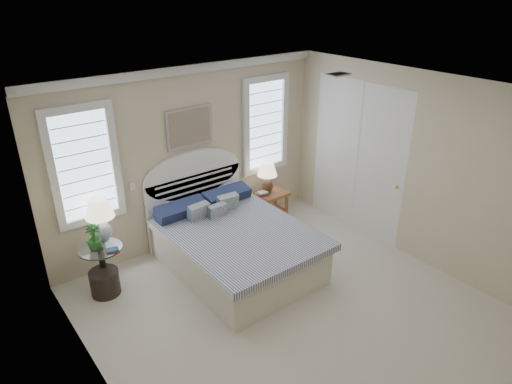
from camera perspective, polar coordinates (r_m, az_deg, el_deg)
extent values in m
cube|color=beige|center=(5.79, 5.72, -15.45)|extent=(4.50, 5.00, 0.01)
cube|color=white|center=(4.54, 7.19, 11.45)|extent=(4.50, 5.00, 0.01)
cube|color=#C5B794|center=(6.86, -8.19, 4.33)|extent=(4.50, 0.02, 2.70)
cube|color=#C5B794|center=(4.03, -18.11, -12.99)|extent=(0.02, 5.00, 2.70)
cube|color=#C5B794|center=(6.66, 20.54, 2.27)|extent=(0.02, 5.00, 2.70)
cube|color=silver|center=(6.49, -8.72, 14.94)|extent=(4.50, 0.08, 0.12)
cube|color=#B2B2B2|center=(5.93, 10.18, 14.28)|extent=(0.30, 0.20, 0.02)
cube|color=silver|center=(6.55, -15.19, 0.74)|extent=(0.08, 0.01, 0.12)
cube|color=#C9E5FF|center=(6.20, -20.69, 3.09)|extent=(0.90, 0.06, 1.60)
cube|color=#C9E5FF|center=(7.51, 1.11, 8.43)|extent=(0.90, 0.06, 1.60)
cube|color=silver|center=(6.68, -8.26, 8.00)|extent=(0.74, 0.04, 0.58)
cube|color=silver|center=(7.34, 12.51, 4.11)|extent=(0.02, 1.80, 2.40)
cube|color=beige|center=(6.45, -2.31, -7.55)|extent=(1.60, 2.10, 0.55)
cube|color=navy|center=(6.25, -2.09, -5.32)|extent=(1.72, 2.15, 0.10)
cube|color=white|center=(7.14, -7.56, -1.82)|extent=(1.62, 0.08, 1.10)
cube|color=#1D2848|center=(6.67, -9.35, -2.25)|extent=(0.75, 0.31, 0.23)
cube|color=#1D2848|center=(7.03, -3.67, -0.44)|extent=(0.75, 0.31, 0.23)
cube|color=navy|center=(6.56, -7.22, -2.78)|extent=(0.33, 0.20, 0.34)
cube|color=navy|center=(6.79, -3.61, -1.59)|extent=(0.33, 0.20, 0.34)
cube|color=navy|center=(6.61, -4.90, -2.64)|extent=(0.28, 0.14, 0.29)
cylinder|color=black|center=(6.55, -18.17, -11.19)|extent=(0.32, 0.32, 0.03)
cylinder|color=black|center=(6.39, -18.51, -9.12)|extent=(0.08, 0.08, 0.60)
cylinder|color=silver|center=(6.22, -18.91, -6.68)|extent=(0.56, 0.56, 0.02)
cube|color=#995B32|center=(7.61, 2.02, -0.23)|extent=(0.50, 0.40, 0.06)
cube|color=#995B32|center=(7.75, 1.98, -2.37)|extent=(0.44, 0.34, 0.03)
cube|color=#995B32|center=(7.51, 1.54, -2.85)|extent=(0.04, 0.04, 0.47)
cube|color=#995B32|center=(7.72, 0.13, -2.02)|extent=(0.04, 0.04, 0.47)
cube|color=#995B32|center=(7.74, 3.84, -1.99)|extent=(0.04, 0.04, 0.47)
cube|color=#995B32|center=(7.94, 2.41, -1.21)|extent=(0.04, 0.04, 0.47)
cylinder|color=black|center=(6.36, -18.36, -10.67)|extent=(0.49, 0.49, 0.34)
cylinder|color=silver|center=(6.36, -18.47, -5.62)|extent=(0.14, 0.14, 0.03)
ellipsoid|color=silver|center=(6.30, -18.61, -4.69)|extent=(0.26, 0.26, 0.28)
cylinder|color=gold|center=(6.22, -18.83, -3.29)|extent=(0.03, 0.03, 0.10)
cylinder|color=black|center=(7.59, 1.39, 0.07)|extent=(0.14, 0.14, 0.03)
ellipsoid|color=black|center=(7.55, 1.39, 0.78)|extent=(0.26, 0.26, 0.25)
cylinder|color=gold|center=(7.48, 1.41, 1.86)|extent=(0.04, 0.04, 0.09)
imported|color=#2D712D|center=(6.12, -19.63, -5.36)|extent=(0.25, 0.25, 0.35)
cube|color=maroon|center=(6.07, -17.49, -7.09)|extent=(0.18, 0.14, 0.02)
cube|color=navy|center=(6.06, -17.51, -6.91)|extent=(0.17, 0.13, 0.02)
cube|color=maroon|center=(7.47, 0.87, -0.36)|extent=(0.19, 0.16, 0.02)
cube|color=navy|center=(7.46, 0.87, -0.20)|extent=(0.18, 0.15, 0.02)
cube|color=beige|center=(7.45, 0.87, -0.04)|extent=(0.17, 0.14, 0.02)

